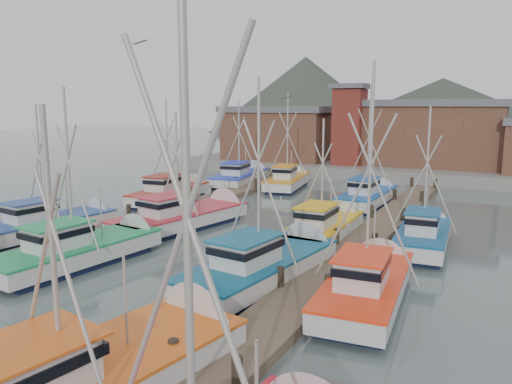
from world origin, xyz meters
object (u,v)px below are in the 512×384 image
at_px(boat_4, 86,249).
at_px(boat_1, 92,377).
at_px(boat_8, 187,216).
at_px(boat_12, 289,181).
at_px(lookout_tower, 349,124).

bearing_deg(boat_4, boat_1, -37.54).
xyz_separation_m(boat_1, boat_4, (-8.80, 8.33, 0.00)).
height_order(boat_8, boat_12, boat_12).
height_order(lookout_tower, boat_8, lookout_tower).
xyz_separation_m(boat_4, boat_8, (0.11, 8.22, -0.00)).
bearing_deg(boat_1, boat_8, 127.41).
bearing_deg(boat_12, lookout_tower, 68.04).
xyz_separation_m(boat_8, boat_12, (-0.38, 16.59, 0.01)).
xyz_separation_m(lookout_tower, boat_1, (6.76, -43.77, -4.87)).
bearing_deg(lookout_tower, boat_8, -94.07).
bearing_deg(boat_8, boat_1, -52.49).
xyz_separation_m(lookout_tower, boat_4, (-2.04, -35.45, -4.87)).
height_order(boat_4, boat_8, boat_4).
distance_m(lookout_tower, boat_12, 11.92).
distance_m(boat_8, boat_12, 16.60).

